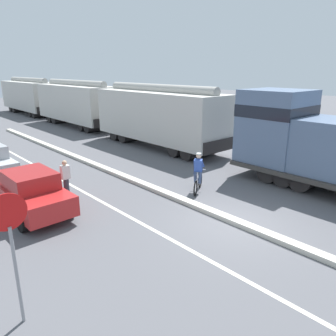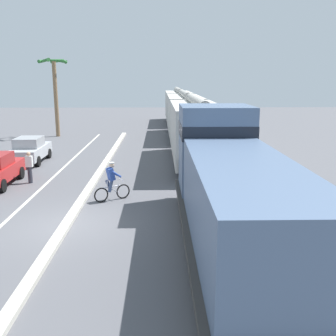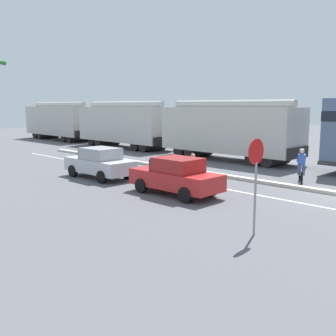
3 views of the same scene
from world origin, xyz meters
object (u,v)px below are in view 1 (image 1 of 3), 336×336
hopper_car_trailing (30,96)px  cyclist (198,174)px  parked_car_red (30,192)px  stop_sign (10,235)px  pedestrian_by_cars (66,179)px  hopper_car_middle (76,103)px  hopper_car_lead (158,116)px

hopper_car_trailing → cyclist: (-4.34, -30.86, -1.26)m
hopper_car_trailing → parked_car_red: 30.12m
parked_car_red → stop_sign: size_ratio=1.47×
stop_sign → pedestrian_by_cars: bearing=56.8°
cyclist → hopper_car_middle: bearing=77.3°
hopper_car_middle → cyclist: 19.78m
hopper_car_trailing → cyclist: bearing=-98.0°
hopper_car_lead → hopper_car_trailing: 23.20m
hopper_car_middle → parked_car_red: hopper_car_middle is taller
hopper_car_lead → parked_car_red: size_ratio=2.51×
hopper_car_lead → hopper_car_middle: bearing=90.0°
hopper_car_trailing → pedestrian_by_cars: (-8.89, -27.77, -1.23)m
hopper_car_lead → stop_sign: (-12.69, -10.37, -0.05)m
cyclist → stop_sign: bearing=-162.0°
hopper_car_lead → stop_sign: size_ratio=3.68×
hopper_car_middle → pedestrian_by_cars: 18.49m
cyclist → pedestrian_by_cars: 5.49m
parked_car_red → hopper_car_middle: bearing=57.8°
parked_car_red → cyclist: bearing=-23.4°
cyclist → stop_sign: stop_sign is taller
hopper_car_middle → stop_sign: (-12.69, -21.97, -0.05)m
hopper_car_middle → hopper_car_lead: bearing=-90.0°
stop_sign → pedestrian_by_cars: size_ratio=1.78×
parked_car_red → hopper_car_lead: bearing=25.6°
hopper_car_lead → cyclist: 8.89m
parked_car_red → stop_sign: stop_sign is taller
stop_sign → parked_car_red: bearing=67.6°
hopper_car_lead → parked_car_red: (-10.47, -5.01, -1.26)m
hopper_car_middle → parked_car_red: size_ratio=2.51×
hopper_car_lead → pedestrian_by_cars: hopper_car_lead is taller
hopper_car_trailing → hopper_car_middle: bearing=-90.0°
hopper_car_lead → hopper_car_middle: size_ratio=1.00×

